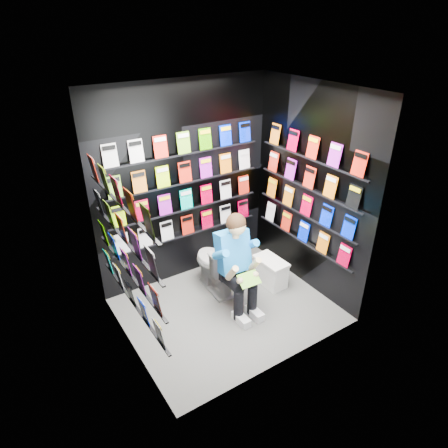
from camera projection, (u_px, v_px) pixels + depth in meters
floor at (227, 310)px, 4.91m from camera, size 2.40×2.40×0.00m
ceiling at (228, 90)px, 3.69m from camera, size 2.40×2.40×0.00m
wall_back at (185, 186)px, 5.04m from camera, size 2.40×0.04×2.60m
wall_front at (289, 257)px, 3.56m from camera, size 2.40×0.04×2.60m
wall_left at (121, 246)px, 3.73m from camera, size 0.04×2.00×2.60m
wall_right at (310, 191)px, 4.87m from camera, size 0.04×2.00×2.60m
comics_back at (186, 186)px, 5.02m from camera, size 2.10×0.06×1.37m
comics_left at (124, 245)px, 3.74m from camera, size 0.06×1.70×1.37m
comics_right at (308, 192)px, 4.86m from camera, size 0.06×1.70×1.37m
toilet at (215, 265)px, 5.13m from camera, size 0.46×0.77×0.73m
longbox at (270, 272)px, 5.32m from camera, size 0.26×0.46×0.34m
longbox_lid at (271, 261)px, 5.23m from camera, size 0.29×0.48×0.03m
reader at (232, 251)px, 4.66m from camera, size 0.56×0.78×1.38m
held_comic at (249, 279)px, 4.49m from camera, size 0.26×0.16×0.11m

